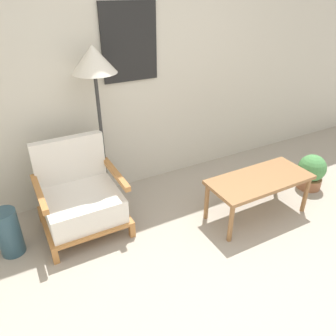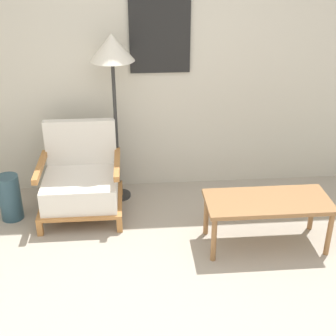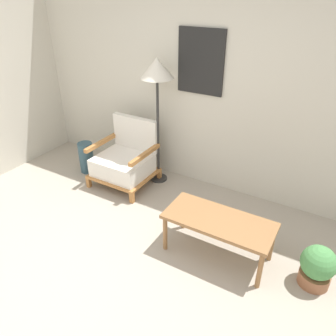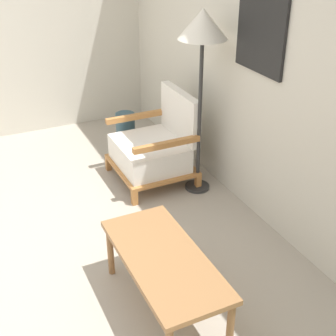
% 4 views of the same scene
% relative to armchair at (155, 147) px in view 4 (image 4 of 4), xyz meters
% --- Properties ---
extents(wall_back, '(8.00, 0.09, 2.70)m').
position_rel_armchair_xyz_m(wall_back, '(0.81, 0.55, 1.03)').
color(wall_back, beige).
rests_on(wall_back, ground_plane).
extents(armchair, '(0.74, 0.68, 0.83)m').
position_rel_armchair_xyz_m(armchair, '(0.00, 0.00, 0.00)').
color(armchair, '#B2753D').
rests_on(armchair, ground_plane).
extents(floor_lamp, '(0.40, 0.40, 1.60)m').
position_rel_armchair_xyz_m(floor_lamp, '(0.34, 0.27, 1.08)').
color(floor_lamp, '#2D2D2D').
rests_on(floor_lamp, ground_plane).
extents(coffee_table, '(1.02, 0.46, 0.43)m').
position_rel_armchair_xyz_m(coffee_table, '(1.56, -0.64, 0.05)').
color(coffee_table, olive).
rests_on(coffee_table, ground_plane).
extents(vase, '(0.20, 0.20, 0.43)m').
position_rel_armchair_xyz_m(vase, '(-0.64, -0.05, -0.11)').
color(vase, '#2D4C5B').
rests_on(vase, ground_plane).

